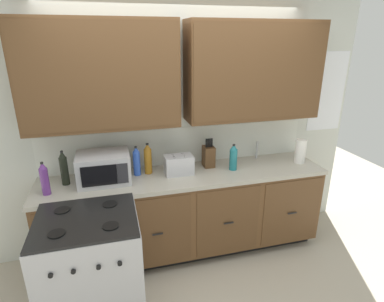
{
  "coord_description": "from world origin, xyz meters",
  "views": [
    {
      "loc": [
        -0.69,
        -2.47,
        2.2
      ],
      "look_at": [
        0.06,
        0.27,
        1.17
      ],
      "focal_mm": 29.05,
      "sensor_mm": 36.0,
      "label": 1
    }
  ],
  "objects_px": {
    "paper_towel_roll": "(300,151)",
    "bottle_amber": "(148,159)",
    "stove_range": "(92,269)",
    "bottle_violet": "(44,179)",
    "toaster": "(179,165)",
    "knife_block": "(209,156)",
    "bottle_teal": "(233,157)",
    "bottle_dark": "(64,168)",
    "bottle_blue": "(137,161)",
    "microwave": "(104,168)"
  },
  "relations": [
    {
      "from": "bottle_teal",
      "to": "bottle_amber",
      "type": "bearing_deg",
      "value": 170.63
    },
    {
      "from": "paper_towel_roll",
      "to": "bottle_amber",
      "type": "xyz_separation_m",
      "value": [
        -1.64,
        0.15,
        0.02
      ]
    },
    {
      "from": "stove_range",
      "to": "toaster",
      "type": "bearing_deg",
      "value": 37.28
    },
    {
      "from": "toaster",
      "to": "knife_block",
      "type": "relative_size",
      "value": 0.9
    },
    {
      "from": "stove_range",
      "to": "bottle_blue",
      "type": "xyz_separation_m",
      "value": [
        0.46,
        0.74,
        0.6
      ]
    },
    {
      "from": "bottle_amber",
      "to": "stove_range",
      "type": "bearing_deg",
      "value": -127.24
    },
    {
      "from": "paper_towel_roll",
      "to": "bottle_violet",
      "type": "height_order",
      "value": "bottle_violet"
    },
    {
      "from": "toaster",
      "to": "knife_block",
      "type": "bearing_deg",
      "value": 16.96
    },
    {
      "from": "toaster",
      "to": "bottle_violet",
      "type": "height_order",
      "value": "bottle_violet"
    },
    {
      "from": "paper_towel_roll",
      "to": "bottle_violet",
      "type": "bearing_deg",
      "value": -178.26
    },
    {
      "from": "bottle_blue",
      "to": "toaster",
      "type": "bearing_deg",
      "value": -11.18
    },
    {
      "from": "microwave",
      "to": "paper_towel_roll",
      "type": "bearing_deg",
      "value": -1.65
    },
    {
      "from": "bottle_amber",
      "to": "bottle_violet",
      "type": "bearing_deg",
      "value": -166.34
    },
    {
      "from": "toaster",
      "to": "paper_towel_roll",
      "type": "height_order",
      "value": "paper_towel_roll"
    },
    {
      "from": "bottle_amber",
      "to": "bottle_dark",
      "type": "bearing_deg",
      "value": -175.87
    },
    {
      "from": "toaster",
      "to": "bottle_amber",
      "type": "distance_m",
      "value": 0.31
    },
    {
      "from": "paper_towel_roll",
      "to": "bottle_blue",
      "type": "relative_size",
      "value": 0.87
    },
    {
      "from": "bottle_violet",
      "to": "bottle_amber",
      "type": "height_order",
      "value": "bottle_amber"
    },
    {
      "from": "paper_towel_roll",
      "to": "bottle_blue",
      "type": "bearing_deg",
      "value": 175.68
    },
    {
      "from": "toaster",
      "to": "knife_block",
      "type": "xyz_separation_m",
      "value": [
        0.35,
        0.11,
        0.02
      ]
    },
    {
      "from": "stove_range",
      "to": "bottle_dark",
      "type": "bearing_deg",
      "value": 106.43
    },
    {
      "from": "stove_range",
      "to": "toaster",
      "type": "height_order",
      "value": "toaster"
    },
    {
      "from": "microwave",
      "to": "bottle_blue",
      "type": "bearing_deg",
      "value": 13.05
    },
    {
      "from": "bottle_amber",
      "to": "bottle_blue",
      "type": "relative_size",
      "value": 1.06
    },
    {
      "from": "microwave",
      "to": "bottle_teal",
      "type": "bearing_deg",
      "value": -2.44
    },
    {
      "from": "stove_range",
      "to": "bottle_dark",
      "type": "height_order",
      "value": "bottle_dark"
    },
    {
      "from": "microwave",
      "to": "bottle_blue",
      "type": "distance_m",
      "value": 0.32
    },
    {
      "from": "microwave",
      "to": "bottle_dark",
      "type": "distance_m",
      "value": 0.35
    },
    {
      "from": "bottle_violet",
      "to": "bottle_amber",
      "type": "distance_m",
      "value": 0.95
    },
    {
      "from": "bottle_blue",
      "to": "microwave",
      "type": "bearing_deg",
      "value": -166.95
    },
    {
      "from": "stove_range",
      "to": "bottle_violet",
      "type": "relative_size",
      "value": 3.16
    },
    {
      "from": "knife_block",
      "to": "bottle_dark",
      "type": "height_order",
      "value": "bottle_dark"
    },
    {
      "from": "knife_block",
      "to": "bottle_blue",
      "type": "bearing_deg",
      "value": -178.06
    },
    {
      "from": "bottle_dark",
      "to": "bottle_amber",
      "type": "height_order",
      "value": "bottle_dark"
    },
    {
      "from": "toaster",
      "to": "bottle_blue",
      "type": "distance_m",
      "value": 0.42
    },
    {
      "from": "stove_range",
      "to": "bottle_teal",
      "type": "bearing_deg",
      "value": 23.16
    },
    {
      "from": "toaster",
      "to": "microwave",
      "type": "bearing_deg",
      "value": 179.39
    },
    {
      "from": "paper_towel_roll",
      "to": "bottle_dark",
      "type": "distance_m",
      "value": 2.41
    },
    {
      "from": "microwave",
      "to": "toaster",
      "type": "relative_size",
      "value": 1.71
    },
    {
      "from": "bottle_violet",
      "to": "bottle_blue",
      "type": "bearing_deg",
      "value": 14.56
    },
    {
      "from": "knife_block",
      "to": "bottle_amber",
      "type": "bearing_deg",
      "value": -178.98
    },
    {
      "from": "stove_range",
      "to": "microwave",
      "type": "bearing_deg",
      "value": 77.64
    },
    {
      "from": "microwave",
      "to": "knife_block",
      "type": "distance_m",
      "value": 1.07
    },
    {
      "from": "stove_range",
      "to": "paper_towel_roll",
      "type": "relative_size",
      "value": 3.65
    },
    {
      "from": "paper_towel_roll",
      "to": "bottle_blue",
      "type": "xyz_separation_m",
      "value": [
        -1.75,
        0.13,
        0.02
      ]
    },
    {
      "from": "bottle_violet",
      "to": "bottle_amber",
      "type": "bearing_deg",
      "value": 13.66
    },
    {
      "from": "bottle_teal",
      "to": "microwave",
      "type": "bearing_deg",
      "value": 177.56
    },
    {
      "from": "microwave",
      "to": "paper_towel_roll",
      "type": "height_order",
      "value": "microwave"
    },
    {
      "from": "bottle_dark",
      "to": "bottle_teal",
      "type": "xyz_separation_m",
      "value": [
        1.63,
        -0.09,
        -0.03
      ]
    },
    {
      "from": "stove_range",
      "to": "knife_block",
      "type": "bearing_deg",
      "value": 32.24
    }
  ]
}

